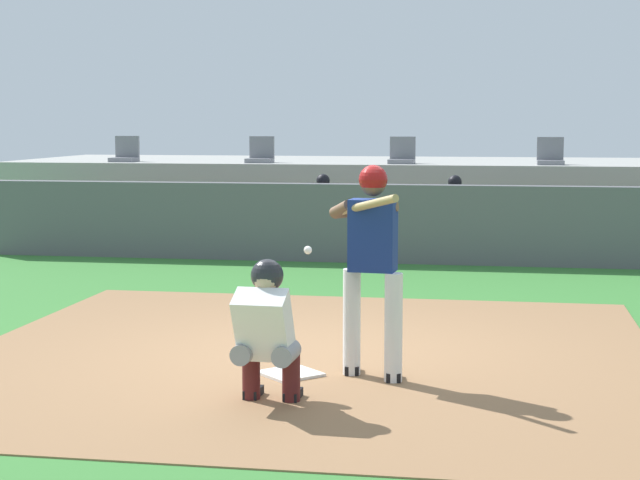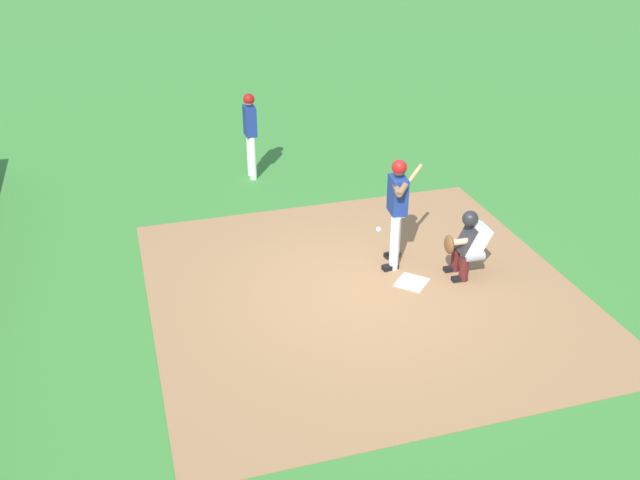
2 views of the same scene
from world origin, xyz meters
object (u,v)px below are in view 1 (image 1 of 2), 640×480
object	(u,v)px
dugout_player_1	(454,215)
stadium_seat_3	(550,157)
stadium_seat_2	(402,156)
dugout_player_0	(322,213)
home_plate	(290,373)
stadium_seat_1	(260,155)
batter_at_plate	(372,257)
catcher_crouched	(267,326)
stadium_seat_0	(125,154)

from	to	relation	value
dugout_player_1	stadium_seat_3	bearing A→B (deg)	52.28
dugout_player_1	stadium_seat_2	xyz separation A→B (m)	(-1.03, 2.03, 0.86)
dugout_player_0	dugout_player_1	distance (m)	2.14
home_plate	dugout_player_0	world-z (taller)	dugout_player_0
home_plate	stadium_seat_2	bearing A→B (deg)	90.00
dugout_player_1	stadium_seat_1	world-z (taller)	stadium_seat_1
dugout_player_0	stadium_seat_1	size ratio (longest dim) A/B	2.71
stadium_seat_1	stadium_seat_3	bearing A→B (deg)	0.00
stadium_seat_2	batter_at_plate	bearing A→B (deg)	-86.11
home_plate	stadium_seat_1	bearing A→B (deg)	104.33
dugout_player_1	stadium_seat_3	size ratio (longest dim) A/B	2.71
stadium_seat_2	dugout_player_0	bearing A→B (deg)	-118.66
stadium_seat_2	home_plate	bearing A→B (deg)	-90.00
dugout_player_1	stadium_seat_2	bearing A→B (deg)	116.77
home_plate	dugout_player_1	bearing A→B (deg)	82.82
home_plate	stadium_seat_2	world-z (taller)	stadium_seat_2
home_plate	stadium_seat_3	world-z (taller)	stadium_seat_3
home_plate	stadium_seat_3	size ratio (longest dim) A/B	0.92
batter_at_plate	stadium_seat_1	bearing A→B (deg)	107.95
batter_at_plate	dugout_player_1	bearing A→B (deg)	87.63
batter_at_plate	catcher_crouched	distance (m)	1.22
home_plate	catcher_crouched	xyz separation A→B (m)	(0.00, -0.90, 0.59)
stadium_seat_1	home_plate	bearing A→B (deg)	-75.67
dugout_player_0	dugout_player_1	world-z (taller)	same
dugout_player_0	home_plate	bearing A→B (deg)	-82.22
catcher_crouched	stadium_seat_3	size ratio (longest dim) A/B	3.85
stadium_seat_0	stadium_seat_1	xyz separation A→B (m)	(2.60, 0.00, 0.00)
batter_at_plate	stadium_seat_2	distance (m)	10.20
batter_at_plate	stadium_seat_3	xyz separation A→B (m)	(1.91, 10.16, 0.50)
dugout_player_0	batter_at_plate	bearing A→B (deg)	-77.49
stadium_seat_1	catcher_crouched	bearing A→B (deg)	-76.79
catcher_crouched	stadium_seat_0	bearing A→B (deg)	115.15
batter_at_plate	stadium_seat_1	distance (m)	10.69
home_plate	catcher_crouched	size ratio (longest dim) A/B	0.24
home_plate	dugout_player_0	size ratio (longest dim) A/B	0.34
catcher_crouched	stadium_seat_0	xyz separation A→B (m)	(-5.20, 11.08, 0.93)
batter_at_plate	stadium_seat_0	bearing A→B (deg)	120.11
catcher_crouched	stadium_seat_2	world-z (taller)	stadium_seat_2
stadium_seat_2	stadium_seat_3	xyz separation A→B (m)	(2.60, 0.00, 0.00)
home_plate	batter_at_plate	world-z (taller)	batter_at_plate
stadium_seat_0	stadium_seat_3	world-z (taller)	same
stadium_seat_3	stadium_seat_2	bearing A→B (deg)	180.00
batter_at_plate	catcher_crouched	size ratio (longest dim) A/B	0.98
catcher_crouched	stadium_seat_3	distance (m)	11.41
dugout_player_0	stadium_seat_3	distance (m)	4.32
dugout_player_0	stadium_seat_3	xyz separation A→B (m)	(3.71, 2.03, 0.86)
catcher_crouched	dugout_player_1	size ratio (longest dim) A/B	1.42
stadium_seat_1	stadium_seat_3	distance (m)	5.20
stadium_seat_0	stadium_seat_3	distance (m)	7.80
stadium_seat_0	stadium_seat_1	bearing A→B (deg)	0.00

